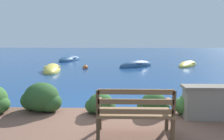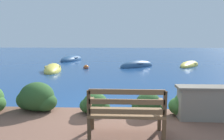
% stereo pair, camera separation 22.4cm
% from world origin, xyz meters
% --- Properties ---
extents(ground_plane, '(80.00, 80.00, 0.00)m').
position_xyz_m(ground_plane, '(0.00, 0.00, 0.00)').
color(ground_plane, navy).
extents(park_bench, '(1.38, 0.48, 0.93)m').
position_xyz_m(park_bench, '(0.28, -1.48, 0.70)').
color(park_bench, brown).
rests_on(park_bench, patio_terrace).
extents(hedge_clump_left, '(1.05, 0.76, 0.71)m').
position_xyz_m(hedge_clump_left, '(-1.91, -0.22, 0.53)').
color(hedge_clump_left, '#284C23').
rests_on(hedge_clump_left, patio_terrace).
extents(hedge_clump_centre, '(0.75, 0.54, 0.51)m').
position_xyz_m(hedge_clump_centre, '(-0.43, -0.37, 0.44)').
color(hedge_clump_centre, '#2D5628').
rests_on(hedge_clump_centre, patio_terrace).
extents(hedge_clump_right, '(0.76, 0.55, 0.52)m').
position_xyz_m(hedge_clump_right, '(0.83, -0.35, 0.44)').
color(hedge_clump_right, '#284C23').
rests_on(hedge_clump_right, patio_terrace).
extents(hedge_clump_far_right, '(0.91, 0.66, 0.62)m').
position_xyz_m(hedge_clump_far_right, '(1.77, -0.45, 0.49)').
color(hedge_clump_far_right, '#38662D').
rests_on(hedge_clump_far_right, patio_terrace).
extents(rowboat_nearest, '(1.56, 2.98, 0.79)m').
position_xyz_m(rowboat_nearest, '(-4.09, 7.25, 0.07)').
color(rowboat_nearest, '#DBC64C').
rests_on(rowboat_nearest, ground_plane).
extents(rowboat_mid, '(2.86, 2.38, 0.80)m').
position_xyz_m(rowboat_mid, '(1.33, 9.35, 0.07)').
color(rowboat_mid, '#2D517A').
rests_on(rowboat_mid, ground_plane).
extents(rowboat_far, '(2.55, 3.13, 0.61)m').
position_xyz_m(rowboat_far, '(5.29, 10.05, 0.05)').
color(rowboat_far, '#DBC64C').
rests_on(rowboat_far, ground_plane).
extents(rowboat_outer, '(2.09, 3.31, 0.83)m').
position_xyz_m(rowboat_outer, '(-4.39, 13.30, 0.07)').
color(rowboat_outer, '#2D517A').
rests_on(rowboat_outer, ground_plane).
extents(mooring_buoy, '(0.40, 0.40, 0.37)m').
position_xyz_m(mooring_buoy, '(-2.17, 8.35, 0.06)').
color(mooring_buoy, orange).
rests_on(mooring_buoy, ground_plane).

